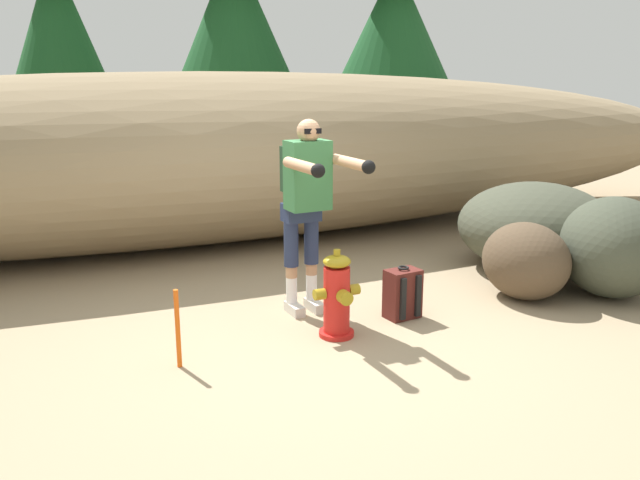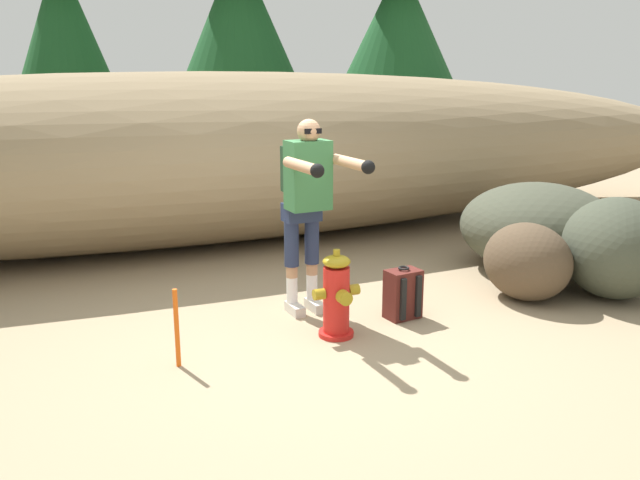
{
  "view_description": "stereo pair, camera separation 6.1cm",
  "coord_description": "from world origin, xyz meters",
  "views": [
    {
      "loc": [
        -1.98,
        -4.63,
        2.12
      ],
      "look_at": [
        0.17,
        0.31,
        0.75
      ],
      "focal_mm": 37.09,
      "sensor_mm": 36.0,
      "label": 1
    },
    {
      "loc": [
        -1.92,
        -4.65,
        2.12
      ],
      "look_at": [
        0.17,
        0.31,
        0.75
      ],
      "focal_mm": 37.09,
      "sensor_mm": 36.0,
      "label": 2
    }
  ],
  "objects": [
    {
      "name": "pine_tree_right",
      "position": [
        4.37,
        6.53,
        3.34
      ],
      "size": [
        2.28,
        2.28,
        5.63
      ],
      "color": "#47331E",
      "rests_on": "ground_plane"
    },
    {
      "name": "boulder_large",
      "position": [
        3.0,
        0.9,
        0.48
      ],
      "size": [
        2.28,
        2.3,
        0.96
      ],
      "primitive_type": "ellipsoid",
      "rotation": [
        0.0,
        0.0,
        2.2
      ],
      "color": "#424636",
      "rests_on": "ground_plane"
    },
    {
      "name": "pine_tree_left",
      "position": [
        -1.36,
        8.7,
        3.32
      ],
      "size": [
        2.1,
        2.1,
        6.14
      ],
      "color": "#47331E",
      "rests_on": "ground_plane"
    },
    {
      "name": "ground_plane",
      "position": [
        0.0,
        0.0,
        -0.02
      ],
      "size": [
        56.0,
        56.0,
        0.04
      ],
      "primitive_type": "cube",
      "color": "#998466"
    },
    {
      "name": "dirt_embankment",
      "position": [
        0.0,
        3.66,
        1.07
      ],
      "size": [
        16.53,
        3.2,
        2.13
      ],
      "primitive_type": "ellipsoid",
      "color": "#897556",
      "rests_on": "ground_plane"
    },
    {
      "name": "spare_backpack",
      "position": [
        0.9,
        0.17,
        0.22
      ],
      "size": [
        0.32,
        0.31,
        0.47
      ],
      "rotation": [
        0.0,
        0.0,
        1.7
      ],
      "color": "#511E19",
      "rests_on": "ground_plane"
    },
    {
      "name": "fire_hydrant",
      "position": [
        0.18,
        0.01,
        0.34
      ],
      "size": [
        0.4,
        0.34,
        0.74
      ],
      "color": "red",
      "rests_on": "ground_plane"
    },
    {
      "name": "survey_stake",
      "position": [
        -1.13,
        -0.07,
        0.3
      ],
      "size": [
        0.04,
        0.04,
        0.6
      ],
      "primitive_type": "cylinder",
      "color": "#E55914",
      "rests_on": "ground_plane"
    },
    {
      "name": "utility_worker",
      "position": [
        0.15,
        0.57,
        1.11
      ],
      "size": [
        0.57,
        0.99,
        1.74
      ],
      "rotation": [
        0.0,
        0.0,
        -1.52
      ],
      "color": "beige",
      "rests_on": "ground_plane"
    },
    {
      "name": "boulder_small",
      "position": [
        2.24,
        0.15,
        0.37
      ],
      "size": [
        0.87,
        0.99,
        0.74
      ],
      "primitive_type": "ellipsoid",
      "rotation": [
        0.0,
        0.0,
        4.87
      ],
      "color": "#4F3E2C",
      "rests_on": "ground_plane"
    },
    {
      "name": "boulder_mid",
      "position": [
        3.07,
        -0.11,
        0.48
      ],
      "size": [
        1.55,
        1.57,
        0.97
      ],
      "primitive_type": "ellipsoid",
      "rotation": [
        0.0,
        0.0,
        4.02
      ],
      "color": "#3D4234",
      "rests_on": "ground_plane"
    }
  ]
}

